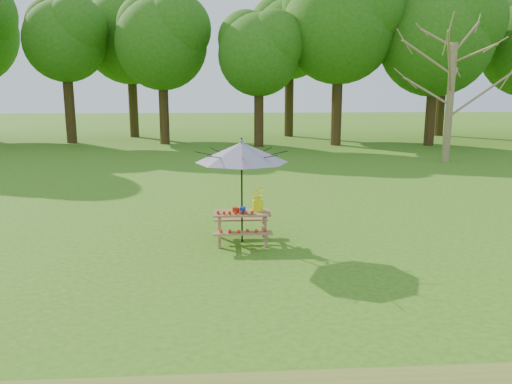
{
  "coord_description": "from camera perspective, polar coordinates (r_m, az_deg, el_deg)",
  "views": [
    {
      "loc": [
        -4.51,
        -7.46,
        3.26
      ],
      "look_at": [
        -3.83,
        2.84,
        1.1
      ],
      "focal_mm": 35.0,
      "sensor_mm": 36.0,
      "label": 1
    }
  ],
  "objects": [
    {
      "name": "picnic_table",
      "position": [
        10.72,
        -1.61,
        -4.08
      ],
      "size": [
        1.2,
        1.32,
        0.67
      ],
      "color": "olive",
      "rests_on": "ground"
    },
    {
      "name": "ground",
      "position": [
        9.31,
        25.93,
        -9.93
      ],
      "size": [
        120.0,
        120.0,
        0.0
      ],
      "primitive_type": "plane",
      "color": "#396B14",
      "rests_on": "ground"
    },
    {
      "name": "flower_bucket",
      "position": [
        10.67,
        0.22,
        -0.67
      ],
      "size": [
        0.38,
        0.36,
        0.53
      ],
      "color": "#FBFF0D",
      "rests_on": "picnic_table"
    },
    {
      "name": "treeline",
      "position": [
        30.18,
        5.21,
        20.8
      ],
      "size": [
        60.0,
        12.0,
        16.0
      ],
      "primitive_type": null,
      "color": "#265A0F",
      "rests_on": "ground"
    },
    {
      "name": "patio_umbrella",
      "position": [
        10.39,
        -1.66,
        4.56
      ],
      "size": [
        1.97,
        1.97,
        2.25
      ],
      "color": "black",
      "rests_on": "ground"
    },
    {
      "name": "produce_bins",
      "position": [
        10.61,
        -1.94,
        -2.02
      ],
      "size": [
        0.28,
        0.37,
        0.13
      ],
      "color": "red",
      "rests_on": "picnic_table"
    },
    {
      "name": "tomatoes_row",
      "position": [
        10.44,
        -2.4,
        -2.36
      ],
      "size": [
        0.77,
        0.13,
        0.07
      ],
      "primitive_type": null,
      "color": "red",
      "rests_on": "picnic_table"
    }
  ]
}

